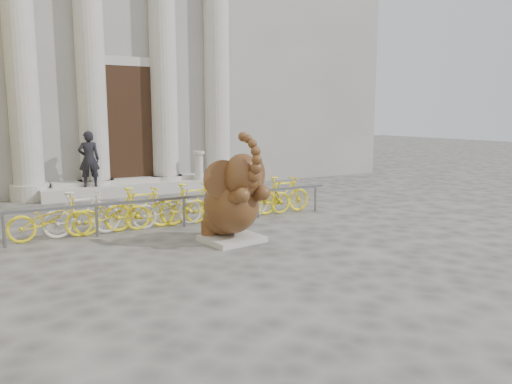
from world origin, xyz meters
TOP-DOWN VIEW (x-y plane):
  - ground at (0.00, 0.00)m, footprint 80.00×80.00m
  - classical_building at (0.00, 14.93)m, footprint 22.00×10.70m
  - entrance_steps at (0.00, 9.40)m, footprint 6.00×1.20m
  - elephant_statue at (-0.05, 2.16)m, footprint 1.51×1.75m
  - bike_rack at (-0.44, 4.20)m, footprint 8.00×0.53m
  - pedestrian at (-1.50, 9.23)m, footprint 0.70×0.52m
  - balustrade_post at (2.15, 9.10)m, footprint 0.41×0.41m

SIDE VIEW (x-z plane):
  - ground at x=0.00m, z-range 0.00..0.00m
  - entrance_steps at x=0.00m, z-range 0.00..0.36m
  - bike_rack at x=-0.44m, z-range 0.00..1.00m
  - balustrade_post at x=2.15m, z-range 0.32..1.32m
  - elephant_statue at x=-0.05m, z-range -0.31..1.96m
  - pedestrian at x=-1.50m, z-range 0.36..2.11m
  - classical_building at x=0.00m, z-range -0.02..11.98m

